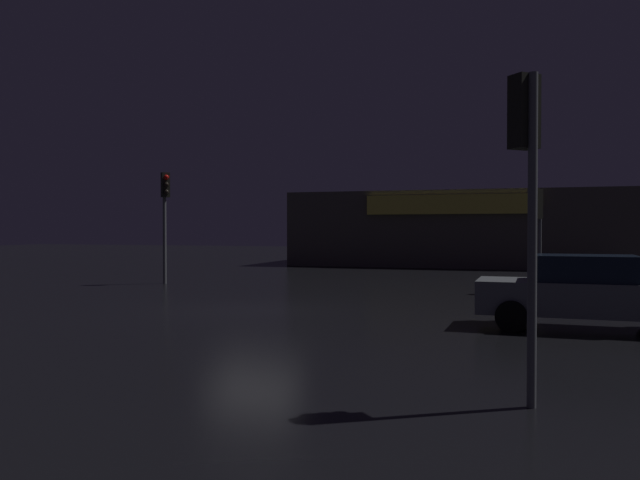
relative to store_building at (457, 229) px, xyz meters
name	(u,v)px	position (x,y,z in m)	size (l,w,h in m)	color
ground_plane	(254,310)	(-3.18, -24.10, -2.23)	(120.00, 120.00, 0.00)	black
store_building	(457,229)	(0.00, 0.00, 0.00)	(19.51, 8.46, 4.44)	#4C4742
traffic_signal_main	(525,157)	(3.89, -31.76, 0.91)	(0.42, 0.42, 4.17)	#595B60
traffic_signal_cross_left	(537,214)	(4.35, -16.79, 0.51)	(0.42, 0.42, 3.62)	#595B60
traffic_signal_cross_right	(165,205)	(-9.96, -17.54, 0.98)	(0.42, 0.42, 4.51)	#595B60
car_near	(584,292)	(5.16, -25.08, -1.38)	(4.58, 1.98, 1.65)	slate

